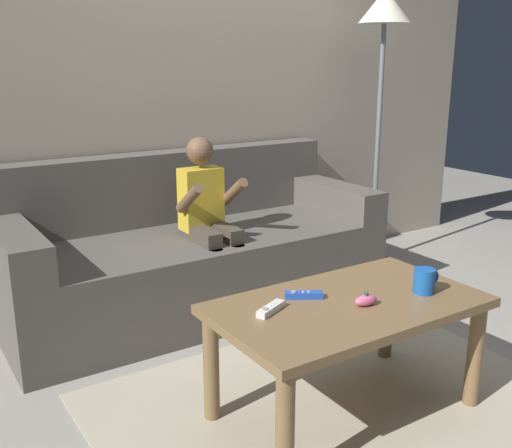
{
  "coord_description": "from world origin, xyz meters",
  "views": [
    {
      "loc": [
        -1.58,
        -1.53,
        1.31
      ],
      "look_at": [
        -0.19,
        0.62,
        0.6
      ],
      "focal_mm": 41.95,
      "sensor_mm": 36.0,
      "label": 1
    }
  ],
  "objects_px": {
    "couch": "(192,255)",
    "person_seated_on_couch": "(209,216)",
    "nunchuk_pink": "(366,300)",
    "floor_lamp": "(384,29)",
    "game_remote_blue_near_edge": "(304,295)",
    "game_remote_white_far_corner": "(271,309)",
    "coffee_mug": "(425,281)",
    "coffee_table": "(347,319)"
  },
  "relations": [
    {
      "from": "person_seated_on_couch",
      "to": "coffee_mug",
      "type": "distance_m",
      "value": 1.2
    },
    {
      "from": "floor_lamp",
      "to": "couch",
      "type": "bearing_deg",
      "value": -179.88
    },
    {
      "from": "couch",
      "to": "floor_lamp",
      "type": "bearing_deg",
      "value": 0.12
    },
    {
      "from": "person_seated_on_couch",
      "to": "game_remote_blue_near_edge",
      "type": "relative_size",
      "value": 6.76
    },
    {
      "from": "couch",
      "to": "person_seated_on_couch",
      "type": "distance_m",
      "value": 0.3
    },
    {
      "from": "game_remote_blue_near_edge",
      "to": "game_remote_white_far_corner",
      "type": "xyz_separation_m",
      "value": [
        -0.18,
        -0.04,
        0.0
      ]
    },
    {
      "from": "person_seated_on_couch",
      "to": "floor_lamp",
      "type": "distance_m",
      "value": 1.63
    },
    {
      "from": "nunchuk_pink",
      "to": "game_remote_blue_near_edge",
      "type": "bearing_deg",
      "value": 129.11
    },
    {
      "from": "game_remote_white_far_corner",
      "to": "coffee_mug",
      "type": "bearing_deg",
      "value": -15.63
    },
    {
      "from": "coffee_table",
      "to": "coffee_mug",
      "type": "xyz_separation_m",
      "value": [
        0.3,
        -0.09,
        0.12
      ]
    },
    {
      "from": "coffee_table",
      "to": "floor_lamp",
      "type": "relative_size",
      "value": 0.58
    },
    {
      "from": "game_remote_white_far_corner",
      "to": "coffee_mug",
      "type": "height_order",
      "value": "coffee_mug"
    },
    {
      "from": "person_seated_on_couch",
      "to": "coffee_mug",
      "type": "relative_size",
      "value": 7.92
    },
    {
      "from": "coffee_table",
      "to": "couch",
      "type": "bearing_deg",
      "value": 90.58
    },
    {
      "from": "coffee_table",
      "to": "game_remote_blue_near_edge",
      "type": "bearing_deg",
      "value": 136.05
    },
    {
      "from": "coffee_table",
      "to": "coffee_mug",
      "type": "bearing_deg",
      "value": -17.02
    },
    {
      "from": "game_remote_blue_near_edge",
      "to": "coffee_mug",
      "type": "distance_m",
      "value": 0.47
    },
    {
      "from": "coffee_mug",
      "to": "nunchuk_pink",
      "type": "bearing_deg",
      "value": 174.25
    },
    {
      "from": "couch",
      "to": "coffee_table",
      "type": "height_order",
      "value": "couch"
    },
    {
      "from": "coffee_table",
      "to": "game_remote_blue_near_edge",
      "type": "distance_m",
      "value": 0.18
    },
    {
      "from": "game_remote_blue_near_edge",
      "to": "coffee_mug",
      "type": "relative_size",
      "value": 1.17
    },
    {
      "from": "game_remote_blue_near_edge",
      "to": "coffee_mug",
      "type": "bearing_deg",
      "value": -26.24
    },
    {
      "from": "coffee_table",
      "to": "game_remote_white_far_corner",
      "type": "xyz_separation_m",
      "value": [
        -0.29,
        0.07,
        0.08
      ]
    },
    {
      "from": "nunchuk_pink",
      "to": "person_seated_on_couch",
      "type": "bearing_deg",
      "value": 91.16
    },
    {
      "from": "nunchuk_pink",
      "to": "floor_lamp",
      "type": "xyz_separation_m",
      "value": [
        1.3,
        1.31,
        1.01
      ]
    },
    {
      "from": "person_seated_on_couch",
      "to": "couch",
      "type": "bearing_deg",
      "value": 95.28
    },
    {
      "from": "couch",
      "to": "game_remote_blue_near_edge",
      "type": "distance_m",
      "value": 1.14
    },
    {
      "from": "nunchuk_pink",
      "to": "coffee_mug",
      "type": "distance_m",
      "value": 0.27
    },
    {
      "from": "game_remote_blue_near_edge",
      "to": "floor_lamp",
      "type": "height_order",
      "value": "floor_lamp"
    },
    {
      "from": "couch",
      "to": "floor_lamp",
      "type": "distance_m",
      "value": 1.79
    },
    {
      "from": "person_seated_on_couch",
      "to": "game_remote_white_far_corner",
      "type": "xyz_separation_m",
      "value": [
        -0.3,
        -0.99,
        -0.07
      ]
    },
    {
      "from": "nunchuk_pink",
      "to": "floor_lamp",
      "type": "distance_m",
      "value": 2.1
    },
    {
      "from": "person_seated_on_couch",
      "to": "coffee_table",
      "type": "relative_size",
      "value": 0.94
    },
    {
      "from": "couch",
      "to": "nunchuk_pink",
      "type": "relative_size",
      "value": 20.92
    },
    {
      "from": "couch",
      "to": "game_remote_blue_near_edge",
      "type": "relative_size",
      "value": 14.47
    },
    {
      "from": "nunchuk_pink",
      "to": "game_remote_white_far_corner",
      "type": "xyz_separation_m",
      "value": [
        -0.32,
        0.14,
        -0.01
      ]
    },
    {
      "from": "couch",
      "to": "coffee_mug",
      "type": "distance_m",
      "value": 1.38
    },
    {
      "from": "game_remote_blue_near_edge",
      "to": "game_remote_white_far_corner",
      "type": "height_order",
      "value": "same"
    },
    {
      "from": "nunchuk_pink",
      "to": "coffee_mug",
      "type": "relative_size",
      "value": 0.81
    },
    {
      "from": "coffee_mug",
      "to": "person_seated_on_couch",
      "type": "bearing_deg",
      "value": 104.27
    },
    {
      "from": "game_remote_blue_near_edge",
      "to": "floor_lamp",
      "type": "distance_m",
      "value": 2.1
    },
    {
      "from": "game_remote_blue_near_edge",
      "to": "floor_lamp",
      "type": "bearing_deg",
      "value": 38.05
    }
  ]
}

